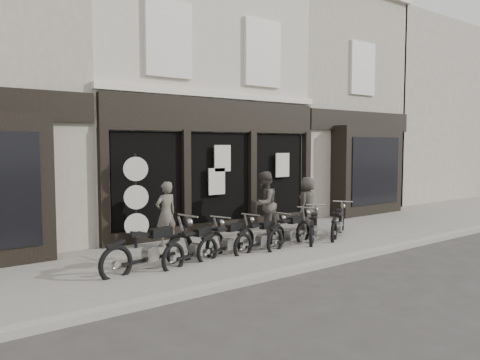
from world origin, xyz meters
TOP-DOWN VIEW (x-y plane):
  - ground_plane at (0.00, 0.00)m, footprint 90.00×90.00m
  - pavement at (0.00, 0.90)m, footprint 30.00×4.20m
  - kerb at (0.00, -1.25)m, footprint 30.00×0.25m
  - central_building at (0.00, 5.95)m, footprint 7.30×6.22m
  - neighbour_right at (6.35, 5.90)m, footprint 5.60×6.73m
  - filler_right at (14.50, 6.00)m, footprint 11.00×6.00m
  - motorcycle_0 at (-3.43, 0.44)m, footprint 2.31×0.79m
  - motorcycle_1 at (-2.39, 0.39)m, footprint 1.99×0.95m
  - motorcycle_2 at (-1.45, 0.51)m, footprint 1.96×0.79m
  - motorcycle_3 at (-0.52, 0.42)m, footprint 1.92×0.66m
  - motorcycle_4 at (0.36, 0.37)m, footprint 2.01×0.90m
  - motorcycle_5 at (1.34, 0.51)m, footprint 1.66×1.48m
  - motorcycle_6 at (2.26, 0.46)m, footprint 1.84×1.35m
  - man_left at (-2.15, 2.18)m, footprint 0.63×0.46m
  - man_centre at (0.63, 1.69)m, footprint 1.07×0.97m
  - man_right at (2.29, 1.67)m, footprint 0.90×0.76m
  - advert_sign_post at (-2.86, 2.38)m, footprint 0.57×0.38m

SIDE VIEW (x-z plane):
  - ground_plane at x=0.00m, z-range 0.00..0.00m
  - pavement at x=0.00m, z-range 0.00..0.12m
  - kerb at x=0.00m, z-range 0.00..0.13m
  - motorcycle_3 at x=-0.52m, z-range -0.10..0.83m
  - motorcycle_2 at x=-1.45m, z-range -0.10..0.86m
  - motorcycle_5 at x=1.34m, z-range -0.10..0.86m
  - motorcycle_1 at x=-2.39m, z-range -0.10..0.89m
  - motorcycle_4 at x=0.36m, z-range -0.10..0.89m
  - motorcycle_6 at x=2.26m, z-range -0.10..0.89m
  - motorcycle_0 at x=-3.43m, z-range -0.11..1.00m
  - man_right at x=2.29m, z-range 0.12..1.68m
  - man_left at x=-2.15m, z-range 0.12..1.73m
  - man_centre at x=0.63m, z-range 0.12..1.90m
  - advert_sign_post at x=-2.86m, z-range -0.03..2.39m
  - neighbour_right at x=6.35m, z-range -0.13..8.21m
  - central_building at x=0.00m, z-range -0.09..8.25m
  - filler_right at x=14.50m, z-range 0.00..8.20m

